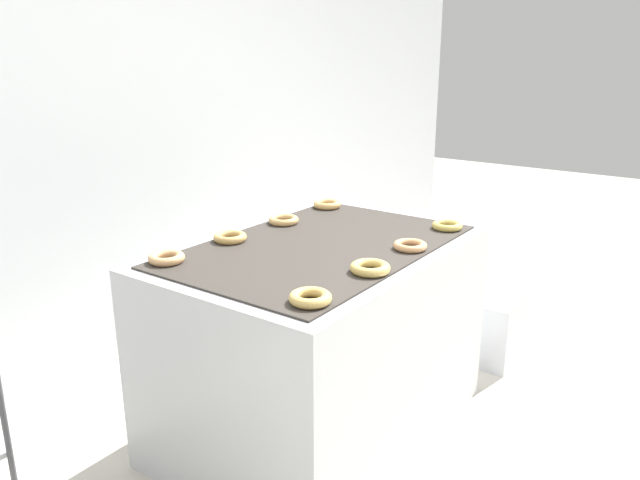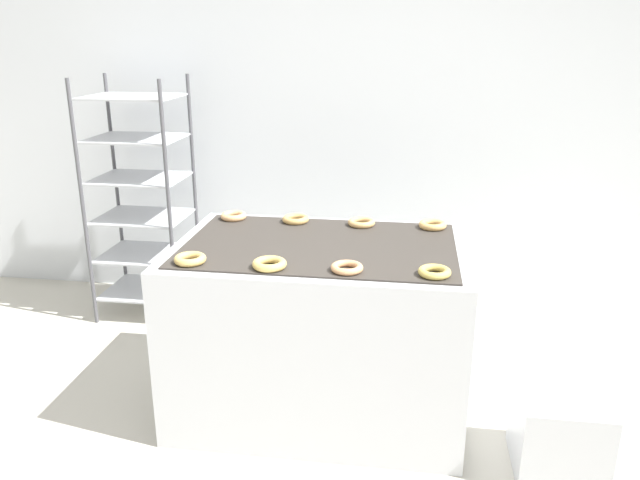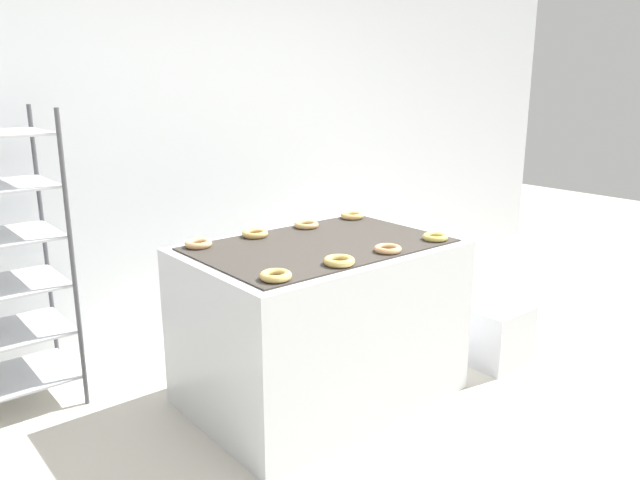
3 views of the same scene
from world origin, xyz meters
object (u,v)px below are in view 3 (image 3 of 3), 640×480
donut_near_midright (388,249)px  donut_far_midright (306,225)px  fryer_machine (320,322)px  donut_near_left (276,276)px  donut_near_midleft (339,261)px  donut_far_midleft (255,234)px  donut_far_right (352,216)px  donut_near_right (435,237)px  donut_far_left (198,244)px  baking_rack_cart (1,262)px  glaze_bin (492,333)px

donut_near_midright → donut_far_midright: 0.66m
fryer_machine → donut_near_left: bearing=-147.3°
donut_near_midleft → donut_far_midright: bearing=63.5°
donut_far_midleft → donut_far_right: bearing=-0.2°
donut_near_right → donut_far_left: (-1.05, 0.68, 0.00)m
baking_rack_cart → donut_near_right: 2.25m
glaze_bin → donut_near_midright: bearing=179.4°
donut_near_midleft → donut_far_midright: size_ratio=1.05×
donut_far_left → donut_far_midleft: 0.34m
donut_near_right → donut_far_right: (0.01, 0.67, 0.00)m
donut_far_left → donut_far_right: bearing=-0.6°
donut_near_midleft → donut_far_right: (0.70, 0.68, -0.00)m
donut_near_right → donut_far_midright: same height
donut_far_left → donut_far_midright: bearing=-1.5°
donut_far_midright → donut_far_right: donut_far_right is taller
fryer_machine → donut_far_left: 0.77m
donut_far_midleft → donut_far_left: bearing=178.5°
donut_far_right → donut_far_midleft: bearing=179.8°
fryer_machine → donut_near_left: donut_near_left is taller
donut_near_midright → donut_far_midleft: size_ratio=0.97×
donut_near_midleft → donut_near_midright: size_ratio=1.07×
fryer_machine → donut_near_right: donut_near_right is taller
donut_near_left → donut_near_midright: bearing=0.1°
baking_rack_cart → glaze_bin: (2.42, -1.30, -0.62)m
donut_far_midright → donut_far_right: 0.36m
baking_rack_cart → donut_far_midleft: size_ratio=11.13×
donut_far_left → donut_far_right: (1.05, -0.01, 0.00)m
donut_near_midright → donut_far_midleft: (-0.34, 0.67, 0.00)m
fryer_machine → donut_far_right: donut_far_right is taller
glaze_bin → donut_far_midright: (-0.93, 0.67, 0.71)m
donut_near_left → donut_near_midleft: same height
fryer_machine → donut_far_midleft: donut_far_midleft is taller
donut_far_right → fryer_machine: bearing=-147.7°
fryer_machine → donut_near_midleft: bearing=-115.9°
fryer_machine → donut_far_right: bearing=32.3°
donut_near_left → donut_near_midleft: (0.35, -0.01, 0.00)m
donut_far_left → donut_far_midleft: (0.34, -0.01, -0.00)m
donut_near_left → donut_far_midright: bearing=43.9°
donut_far_left → donut_far_right: 1.05m
donut_near_midleft → donut_near_left: bearing=178.6°
donut_near_midright → fryer_machine: bearing=116.1°
baking_rack_cart → donut_near_right: baking_rack_cart is taller
glaze_bin → donut_far_midright: 1.35m
baking_rack_cart → donut_far_left: baking_rack_cart is taller
donut_far_left → donut_far_midright: 0.69m
donut_near_left → donut_far_midleft: donut_near_left is taller
baking_rack_cart → donut_near_midright: baking_rack_cart is taller
donut_near_midleft → donut_near_right: donut_near_midleft is taller
donut_near_left → donut_near_right: 1.05m
baking_rack_cart → donut_near_midleft: size_ratio=10.66×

